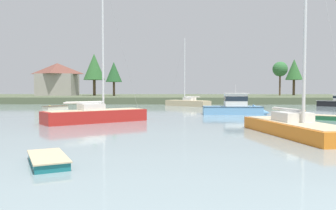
{
  "coord_description": "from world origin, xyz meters",
  "views": [
    {
      "loc": [
        -6.02,
        -6.35,
        2.72
      ],
      "look_at": [
        -6.89,
        25.93,
        1.27
      ],
      "focal_mm": 35.38,
      "sensor_mm": 36.0,
      "label": 1
    }
  ],
  "objects": [
    {
      "name": "shore_tree_left_mid",
      "position": [
        26.78,
        87.38,
        8.44
      ],
      "size": [
        4.72,
        4.72,
        10.1
      ],
      "color": "brown",
      "rests_on": "far_shore_bank"
    },
    {
      "name": "mooring_buoy_orange",
      "position": [
        10.93,
        38.01,
        0.06
      ],
      "size": [
        0.33,
        0.33,
        0.38
      ],
      "color": "orange",
      "rests_on": "ground"
    },
    {
      "name": "shore_tree_center_right",
      "position": [
        -21.83,
        76.34,
        7.24
      ],
      "size": [
        4.08,
        4.08,
        8.49
      ],
      "color": "brown",
      "rests_on": "far_shore_bank"
    },
    {
      "name": "dinghy_green",
      "position": [
        7.23,
        24.59,
        0.15
      ],
      "size": [
        3.65,
        3.12,
        0.6
      ],
      "color": "#236B3D",
      "rests_on": "ground"
    },
    {
      "name": "cruiser_skyblue",
      "position": [
        0.88,
        30.91,
        0.57
      ],
      "size": [
        7.53,
        2.25,
        4.11
      ],
      "color": "#669ECC",
      "rests_on": "ground"
    },
    {
      "name": "cottage_hillside",
      "position": [
        -37.94,
        81.29,
        5.77
      ],
      "size": [
        10.36,
        7.84,
        8.62
      ],
      "color": "#9E998E",
      "rests_on": "far_shore_bank"
    },
    {
      "name": "dinghy_cream",
      "position": [
        -23.66,
        41.16,
        0.16
      ],
      "size": [
        3.23,
        3.77,
        0.64
      ],
      "color": "beige",
      "rests_on": "ground"
    },
    {
      "name": "shore_tree_center",
      "position": [
        21.4,
        82.51,
        8.26
      ],
      "size": [
        3.92,
        3.92,
        8.99
      ],
      "color": "brown",
      "rests_on": "far_shore_bank"
    },
    {
      "name": "shore_tree_far_right",
      "position": [
        -27.78,
        80.29,
        8.81
      ],
      "size": [
        5.61,
        5.61,
        10.99
      ],
      "color": "brown",
      "rests_on": "far_shore_bank"
    },
    {
      "name": "sailboat_orange",
      "position": [
        1.18,
        13.73,
        0.28
      ],
      "size": [
        4.48,
        9.69,
        14.25
      ],
      "color": "orange",
      "rests_on": "ground"
    },
    {
      "name": "dinghy_teal",
      "position": [
        -10.76,
        5.56,
        0.12
      ],
      "size": [
        2.5,
        3.23,
        0.46
      ],
      "color": "#196B70",
      "rests_on": "ground"
    },
    {
      "name": "sailboat_red",
      "position": [
        -12.93,
        21.56,
        0.28
      ],
      "size": [
        8.38,
        7.33,
        13.64
      ],
      "color": "#B2231E",
      "rests_on": "ground"
    },
    {
      "name": "far_shore_bank",
      "position": [
        0.0,
        84.93,
        0.66
      ],
      "size": [
        226.78,
        56.55,
        1.31
      ],
      "primitive_type": "cube",
      "color": "#4C563D",
      "rests_on": "ground"
    },
    {
      "name": "mooring_buoy_yellow",
      "position": [
        -26.95,
        47.49,
        0.06
      ],
      "size": [
        0.36,
        0.36,
        0.41
      ],
      "color": "yellow",
      "rests_on": "ground"
    },
    {
      "name": "sailboat_sand",
      "position": [
        -4.17,
        50.41,
        0.26
      ],
      "size": [
        7.8,
        7.2,
        12.33
      ],
      "color": "tan",
      "rests_on": "ground"
    }
  ]
}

